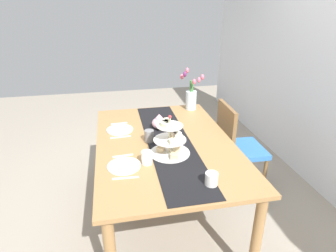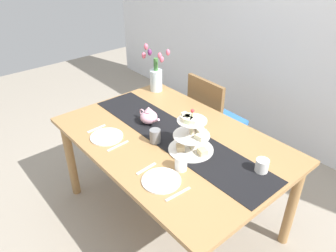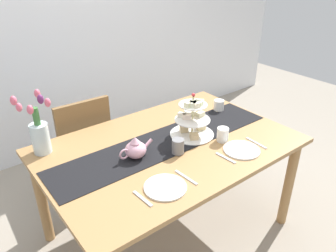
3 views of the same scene
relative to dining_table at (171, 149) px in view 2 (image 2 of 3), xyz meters
name	(u,v)px [view 2 (image 2 of 3)]	position (x,y,z in m)	size (l,w,h in m)	color
ground_plane	(171,214)	(0.00, 0.00, -0.66)	(8.00, 8.00, 0.00)	gray
room_wall_rear	(310,22)	(0.00, 1.64, 0.64)	(6.00, 0.08, 2.60)	silver
dining_table	(171,149)	(0.00, 0.00, 0.00)	(1.63, 1.08, 0.76)	#A37747
chair_left	(212,118)	(-0.30, 0.77, -0.16)	(0.43, 0.43, 0.91)	brown
table_runner	(175,136)	(0.00, 0.03, 0.10)	(1.59, 0.34, 0.00)	black
tiered_cake_stand	(192,136)	(0.20, 0.00, 0.21)	(0.30, 0.30, 0.30)	beige
teapot	(149,116)	(-0.26, 0.00, 0.15)	(0.24, 0.13, 0.14)	#E5A8BC
tulip_vase	(156,76)	(-0.69, 0.41, 0.24)	(0.22, 0.22, 0.41)	silver
cream_jug	(262,166)	(0.63, 0.17, 0.14)	(0.08, 0.08, 0.09)	white
dinner_plate_left	(107,137)	(-0.30, -0.34, 0.10)	(0.23, 0.23, 0.01)	white
fork_left	(96,129)	(-0.44, -0.34, 0.10)	(0.02, 0.15, 0.01)	silver
knife_left	(118,146)	(-0.15, -0.34, 0.10)	(0.01, 0.17, 0.01)	silver
dinner_plate_right	(161,180)	(0.31, -0.34, 0.10)	(0.23, 0.23, 0.01)	white
fork_right	(146,169)	(0.16, -0.34, 0.10)	(0.02, 0.15, 0.01)	silver
knife_right	(178,194)	(0.45, -0.34, 0.10)	(0.01, 0.17, 0.01)	silver
mug_grey	(155,136)	(-0.03, -0.12, 0.15)	(0.08, 0.08, 0.10)	slate
mug_white_text	(181,163)	(0.30, -0.18, 0.14)	(0.08, 0.08, 0.10)	white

